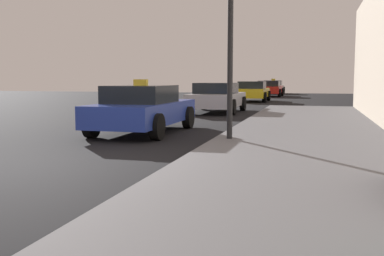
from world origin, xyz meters
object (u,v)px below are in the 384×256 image
(car_white, at_px, (273,87))
(car_red, at_px, (269,88))
(car_blue, at_px, (143,109))
(car_silver, at_px, (217,97))
(car_yellow, at_px, (252,91))
(street_lamp, at_px, (231,4))

(car_white, bearing_deg, car_red, -87.58)
(car_white, bearing_deg, car_blue, -90.85)
(car_blue, distance_m, car_silver, 7.85)
(car_silver, distance_m, car_yellow, 9.95)
(car_silver, distance_m, car_white, 25.68)
(car_yellow, distance_m, car_red, 8.78)
(car_silver, height_order, car_red, same)
(car_red, relative_size, car_white, 1.04)
(car_blue, bearing_deg, car_red, 88.29)
(car_silver, bearing_deg, car_white, 89.69)
(street_lamp, bearing_deg, car_white, 93.49)
(street_lamp, distance_m, car_blue, 3.95)
(street_lamp, bearing_deg, car_blue, 147.26)
(street_lamp, distance_m, car_white, 35.38)
(car_yellow, xyz_separation_m, car_white, (-0.06, 15.74, 0.00))
(car_silver, bearing_deg, street_lamp, -76.50)
(car_white, bearing_deg, street_lamp, -86.51)
(car_blue, relative_size, car_white, 0.97)
(car_yellow, relative_size, car_white, 0.91)
(car_silver, relative_size, car_white, 0.97)
(car_blue, xyz_separation_m, car_red, (0.79, 26.57, 0.00))
(street_lamp, height_order, car_silver, street_lamp)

